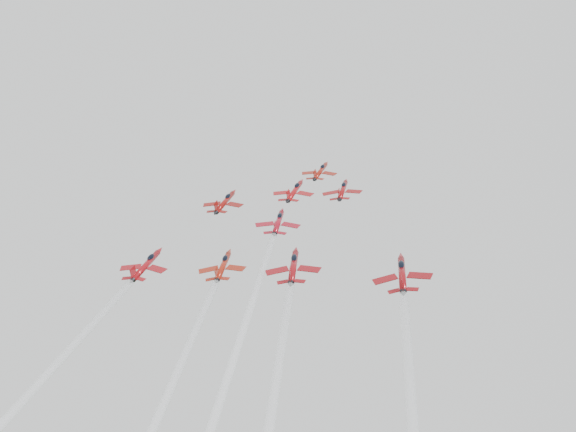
# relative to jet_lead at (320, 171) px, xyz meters

# --- Properties ---
(jet_lead) EXTENTS (9.26, 11.65, 8.11)m
(jet_lead) POSITION_rel_jet_lead_xyz_m (0.00, 0.00, 0.00)
(jet_lead) COLOR #9D1B0E
(jet_row2_left) EXTENTS (10.15, 12.76, 8.88)m
(jet_row2_left) POSITION_rel_jet_lead_xyz_m (-20.40, -14.02, -9.27)
(jet_row2_left) COLOR maroon
(jet_row2_center) EXTENTS (10.08, 12.68, 8.82)m
(jet_row2_center) POSITION_rel_jet_lead_xyz_m (-4.35, -9.98, -6.59)
(jet_row2_center) COLOR #B21114
(jet_row2_right) EXTENTS (9.47, 11.91, 8.29)m
(jet_row2_right) POSITION_rel_jet_lead_xyz_m (7.31, -10.53, -6.97)
(jet_row2_right) COLOR #9D0E10
(jet_center) EXTENTS (9.85, 90.02, 60.16)m
(jet_center) POSITION_rel_jet_lead_xyz_m (-4.64, -63.70, -42.22)
(jet_center) COLOR #AE1021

